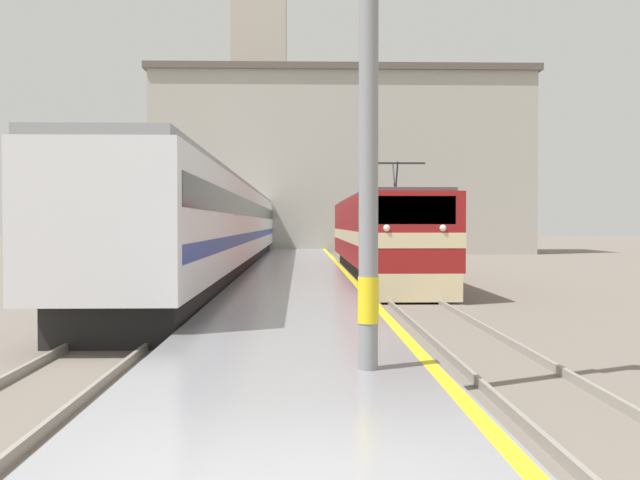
{
  "coord_description": "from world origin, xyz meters",
  "views": [
    {
      "loc": [
        0.15,
        -5.43,
        2.33
      ],
      "look_at": [
        0.9,
        23.16,
        1.68
      ],
      "focal_mm": 42.0,
      "sensor_mm": 36.0,
      "label": 1
    }
  ],
  "objects_px": {
    "locomotive_train": "(381,237)",
    "passenger_train": "(230,227)",
    "clock_tower": "(260,60)",
    "catenary_mast": "(376,46)"
  },
  "relations": [
    {
      "from": "passenger_train",
      "to": "clock_tower",
      "type": "height_order",
      "value": "clock_tower"
    },
    {
      "from": "catenary_mast",
      "to": "clock_tower",
      "type": "relative_size",
      "value": 0.27
    },
    {
      "from": "passenger_train",
      "to": "clock_tower",
      "type": "distance_m",
      "value": 30.99
    },
    {
      "from": "catenary_mast",
      "to": "clock_tower",
      "type": "distance_m",
      "value": 56.55
    },
    {
      "from": "locomotive_train",
      "to": "catenary_mast",
      "type": "relative_size",
      "value": 2.12
    },
    {
      "from": "locomotive_train",
      "to": "catenary_mast",
      "type": "bearing_deg",
      "value": -96.42
    },
    {
      "from": "catenary_mast",
      "to": "passenger_train",
      "type": "bearing_deg",
      "value": 99.22
    },
    {
      "from": "locomotive_train",
      "to": "passenger_train",
      "type": "bearing_deg",
      "value": 131.98
    },
    {
      "from": "passenger_train",
      "to": "clock_tower",
      "type": "xyz_separation_m",
      "value": [
        0.01,
        27.53,
        14.23
      ]
    },
    {
      "from": "locomotive_train",
      "to": "catenary_mast",
      "type": "height_order",
      "value": "catenary_mast"
    }
  ]
}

